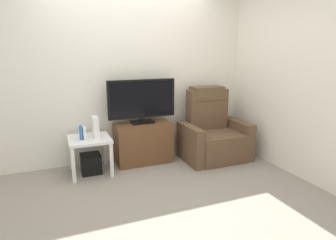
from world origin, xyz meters
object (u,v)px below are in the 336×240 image
recliner_armchair (213,134)px  book_leftmost (81,133)px  side_table (90,144)px  book_middle (84,133)px  television (142,100)px  tv_stand (143,143)px  game_console (95,127)px  subwoofer_box (91,164)px

recliner_armchair → book_leftmost: recliner_armchair is taller
recliner_armchair → side_table: bearing=175.2°
book_middle → television: bearing=10.6°
book_middle → side_table: bearing=18.5°
recliner_armchair → side_table: (-1.83, 0.10, 0.04)m
television → book_leftmost: (-0.88, -0.16, -0.35)m
tv_stand → side_table: tv_stand is taller
book_middle → game_console: game_console is taller
subwoofer_box → book_middle: 0.45m
book_leftmost → tv_stand: bearing=9.0°
television → subwoofer_box: bearing=-170.0°
side_table → game_console: 0.24m
book_leftmost → game_console: size_ratio=0.64×
television → recliner_armchair: television is taller
television → book_middle: size_ratio=6.14×
television → book_middle: television is taller
side_table → book_middle: book_middle is taller
side_table → book_leftmost: bearing=-168.7°
side_table → book_middle: (-0.06, -0.02, 0.16)m
tv_stand → television: (0.00, 0.02, 0.63)m
game_console → television: bearing=10.5°
tv_stand → game_console: bearing=-171.0°
tv_stand → subwoofer_box: tv_stand is taller
subwoofer_box → side_table: bearing=-90.0°
side_table → game_console: (0.09, 0.01, 0.22)m
book_leftmost → game_console: bearing=9.0°
subwoofer_box → recliner_armchair: bearing=-3.0°
recliner_armchair → subwoofer_box: (-1.83, 0.10, -0.24)m
side_table → game_console: bearing=6.3°
book_middle → game_console: 0.16m
tv_stand → book_middle: (-0.84, -0.14, 0.28)m
game_console → side_table: bearing=-173.7°
television → book_middle: (-0.84, -0.16, -0.35)m
recliner_armchair → subwoofer_box: size_ratio=4.14×
tv_stand → subwoofer_box: size_ratio=3.11×
game_console → tv_stand: bearing=9.0°
side_table → book_middle: size_ratio=3.35×
tv_stand → game_console: size_ratio=2.91×
television → recliner_armchair: (1.05, -0.23, -0.56)m
book_leftmost → book_middle: book_leftmost is taller
side_table → book_leftmost: book_leftmost is taller
book_leftmost → book_middle: size_ratio=1.10×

